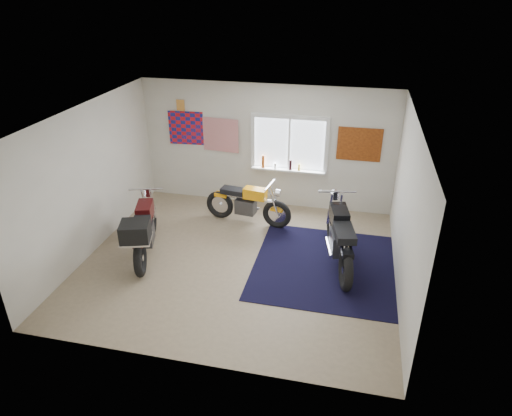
% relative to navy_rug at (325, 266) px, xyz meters
% --- Properties ---
extents(ground, '(5.50, 5.50, 0.00)m').
position_rel_navy_rug_xyz_m(ground, '(-1.55, -0.20, -0.01)').
color(ground, '#9E896B').
rests_on(ground, ground).
extents(room_shell, '(5.50, 5.50, 5.50)m').
position_rel_navy_rug_xyz_m(room_shell, '(-1.55, -0.20, 1.63)').
color(room_shell, white).
rests_on(room_shell, ground).
extents(navy_rug, '(2.51, 2.61, 0.01)m').
position_rel_navy_rug_xyz_m(navy_rug, '(0.00, 0.00, 0.00)').
color(navy_rug, black).
rests_on(navy_rug, ground).
extents(window_assembly, '(1.66, 0.17, 1.26)m').
position_rel_navy_rug_xyz_m(window_assembly, '(-1.05, 2.27, 1.36)').
color(window_assembly, white).
rests_on(window_assembly, room_shell).
extents(oil_bottles, '(0.85, 0.07, 0.28)m').
position_rel_navy_rug_xyz_m(oil_bottles, '(-1.29, 2.20, 1.01)').
color(oil_bottles, '#964415').
rests_on(oil_bottles, window_assembly).
extents(flag_display, '(1.60, 0.10, 1.17)m').
position_rel_navy_rug_xyz_m(flag_display, '(-3.45, 2.28, 2.14)').
color(flag_display, red).
rests_on(flag_display, room_shell).
extents(triumph_poster, '(0.90, 0.03, 0.70)m').
position_rel_navy_rug_xyz_m(triumph_poster, '(0.40, 2.28, 1.54)').
color(triumph_poster, '#A54C14').
rests_on(triumph_poster, room_shell).
extents(yellow_triumph, '(1.88, 0.56, 0.95)m').
position_rel_navy_rug_xyz_m(yellow_triumph, '(-1.74, 1.30, 0.41)').
color(yellow_triumph, black).
rests_on(yellow_triumph, ground).
extents(black_chrome_bike, '(0.77, 2.24, 1.16)m').
position_rel_navy_rug_xyz_m(black_chrome_bike, '(0.20, 0.19, 0.50)').
color(black_chrome_bike, black).
rests_on(black_chrome_bike, navy_rug).
extents(maroon_tourer, '(1.00, 2.10, 1.08)m').
position_rel_navy_rug_xyz_m(maroon_tourer, '(-3.25, -0.41, 0.55)').
color(maroon_tourer, black).
rests_on(maroon_tourer, ground).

